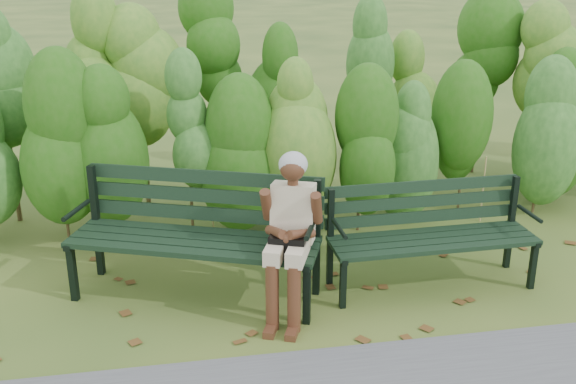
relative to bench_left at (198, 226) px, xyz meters
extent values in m
plane|color=#2E481B|center=(0.79, -0.11, -0.59)|extent=(80.00, 80.00, 0.00)
cylinder|color=#47381E|center=(-1.35, 1.19, -0.19)|extent=(0.03, 0.03, 0.80)
ellipsoid|color=#2A5B1E|center=(-1.35, 1.19, 0.45)|extent=(0.64, 0.64, 1.44)
cylinder|color=#47381E|center=(-0.74, 1.19, -0.19)|extent=(0.03, 0.03, 0.80)
ellipsoid|color=#2A5B1E|center=(-0.74, 1.19, 0.45)|extent=(0.64, 0.64, 1.44)
cylinder|color=#47381E|center=(-0.13, 1.19, -0.19)|extent=(0.03, 0.03, 0.80)
ellipsoid|color=#2A5B1E|center=(-0.13, 1.19, 0.45)|extent=(0.64, 0.64, 1.44)
cylinder|color=#47381E|center=(0.49, 1.19, -0.19)|extent=(0.03, 0.03, 0.80)
ellipsoid|color=#2A5B1E|center=(0.49, 1.19, 0.45)|extent=(0.64, 0.64, 1.44)
cylinder|color=#47381E|center=(1.10, 1.19, -0.19)|extent=(0.03, 0.03, 0.80)
ellipsoid|color=#2A5B1E|center=(1.10, 1.19, 0.45)|extent=(0.64, 0.64, 1.44)
cylinder|color=#47381E|center=(1.71, 1.19, -0.19)|extent=(0.03, 0.03, 0.80)
ellipsoid|color=#2A5B1E|center=(1.71, 1.19, 0.45)|extent=(0.64, 0.64, 1.44)
cylinder|color=#47381E|center=(2.32, 1.19, -0.19)|extent=(0.03, 0.03, 0.80)
ellipsoid|color=#2A5B1E|center=(2.32, 1.19, 0.45)|extent=(0.64, 0.64, 1.44)
cylinder|color=#47381E|center=(2.93, 1.19, -0.19)|extent=(0.03, 0.03, 0.80)
ellipsoid|color=#2A5B1E|center=(2.93, 1.19, 0.45)|extent=(0.64, 0.64, 1.44)
cylinder|color=#47381E|center=(3.54, 1.19, -0.19)|extent=(0.03, 0.03, 0.80)
ellipsoid|color=#2A5B1E|center=(3.54, 1.19, 0.45)|extent=(0.64, 0.64, 1.44)
cylinder|color=#47381E|center=(4.16, 1.19, -0.19)|extent=(0.03, 0.03, 0.80)
cylinder|color=#47381E|center=(-1.90, 2.19, -0.04)|extent=(0.04, 0.04, 1.10)
cylinder|color=#47381E|center=(-1.13, 2.19, -0.04)|extent=(0.04, 0.04, 1.10)
ellipsoid|color=#215910|center=(-1.13, 2.19, 0.84)|extent=(0.70, 0.70, 1.98)
cylinder|color=#47381E|center=(-0.36, 2.19, -0.04)|extent=(0.04, 0.04, 1.10)
ellipsoid|color=#215910|center=(-0.36, 2.19, 0.84)|extent=(0.70, 0.70, 1.98)
cylinder|color=#47381E|center=(0.41, 2.19, -0.04)|extent=(0.04, 0.04, 1.10)
ellipsoid|color=#215910|center=(0.41, 2.19, 0.84)|extent=(0.70, 0.70, 1.98)
cylinder|color=#47381E|center=(1.18, 2.19, -0.04)|extent=(0.04, 0.04, 1.10)
ellipsoid|color=#215910|center=(1.18, 2.19, 0.84)|extent=(0.70, 0.70, 1.98)
cylinder|color=#47381E|center=(1.94, 2.19, -0.04)|extent=(0.04, 0.04, 1.10)
ellipsoid|color=#215910|center=(1.94, 2.19, 0.84)|extent=(0.70, 0.70, 1.98)
cylinder|color=#47381E|center=(2.71, 2.19, -0.04)|extent=(0.04, 0.04, 1.10)
ellipsoid|color=#215910|center=(2.71, 2.19, 0.84)|extent=(0.70, 0.70, 1.98)
cylinder|color=#47381E|center=(3.48, 2.19, -0.04)|extent=(0.04, 0.04, 1.10)
ellipsoid|color=#215910|center=(3.48, 2.19, 0.84)|extent=(0.70, 0.70, 1.98)
cylinder|color=#47381E|center=(4.25, 2.19, -0.04)|extent=(0.04, 0.04, 1.10)
ellipsoid|color=#215910|center=(4.25, 2.19, 0.84)|extent=(0.70, 0.70, 1.98)
cube|color=#573818|center=(0.03, 0.52, -0.59)|extent=(0.11, 0.11, 0.01)
cube|color=#573818|center=(0.45, -0.10, -0.59)|extent=(0.11, 0.09, 0.01)
cube|color=#573818|center=(3.33, 0.74, -0.59)|extent=(0.10, 0.09, 0.01)
cube|color=#573818|center=(3.06, 0.18, -0.59)|extent=(0.11, 0.11, 0.01)
cube|color=#573818|center=(1.54, 0.65, -0.59)|extent=(0.11, 0.11, 0.01)
cube|color=#573818|center=(-1.34, -0.13, -0.59)|extent=(0.10, 0.11, 0.01)
cube|color=#573818|center=(-0.01, 0.57, -0.59)|extent=(0.09, 0.07, 0.01)
cube|color=#573818|center=(3.37, 0.09, -0.59)|extent=(0.09, 0.07, 0.01)
cube|color=#573818|center=(1.16, -0.02, -0.59)|extent=(0.08, 0.09, 0.01)
cube|color=#573818|center=(0.67, -0.95, -0.59)|extent=(0.11, 0.11, 0.01)
cube|color=#573818|center=(3.56, 0.49, -0.59)|extent=(0.11, 0.11, 0.01)
cube|color=#573818|center=(1.48, 0.63, -0.59)|extent=(0.11, 0.11, 0.01)
cube|color=#573818|center=(1.91, 0.51, -0.59)|extent=(0.11, 0.10, 0.01)
cube|color=#573818|center=(0.51, 0.77, -0.59)|extent=(0.08, 0.10, 0.01)
cube|color=#573818|center=(0.07, 0.14, -0.59)|extent=(0.07, 0.09, 0.01)
cube|color=#573818|center=(0.54, -0.20, -0.59)|extent=(0.11, 0.11, 0.01)
cube|color=#573818|center=(-0.88, 0.85, -0.59)|extent=(0.09, 0.10, 0.01)
cube|color=#573818|center=(-0.59, -0.52, -0.59)|extent=(0.10, 0.08, 0.01)
cube|color=#573818|center=(1.87, 0.77, -0.59)|extent=(0.10, 0.11, 0.01)
cube|color=#573818|center=(1.68, 0.76, -0.59)|extent=(0.10, 0.08, 0.01)
cube|color=#573818|center=(0.64, 0.15, -0.59)|extent=(0.10, 0.08, 0.01)
cube|color=#573818|center=(-0.06, -0.21, -0.59)|extent=(0.09, 0.07, 0.01)
cube|color=#573818|center=(-0.79, 0.83, -0.59)|extent=(0.11, 0.11, 0.01)
cube|color=#573818|center=(2.08, 0.49, -0.59)|extent=(0.11, 0.09, 0.01)
cube|color=#573818|center=(3.11, 0.00, -0.59)|extent=(0.09, 0.10, 0.01)
cube|color=black|center=(-0.12, -0.31, -0.09)|extent=(1.92, 0.84, 0.04)
cube|color=black|center=(-0.07, -0.18, -0.09)|extent=(1.92, 0.84, 0.04)
cube|color=black|center=(-0.02, -0.05, -0.09)|extent=(1.92, 0.84, 0.04)
cube|color=black|center=(0.03, 0.08, -0.09)|extent=(1.92, 0.84, 0.04)
cube|color=black|center=(0.07, 0.18, 0.03)|extent=(1.90, 0.78, 0.12)
cube|color=black|center=(0.07, 0.19, 0.19)|extent=(1.90, 0.78, 0.12)
cube|color=black|center=(0.08, 0.21, 0.35)|extent=(1.90, 0.78, 0.12)
cube|color=black|center=(-1.02, 0.02, -0.34)|extent=(0.07, 0.07, 0.50)
cube|color=black|center=(-0.85, 0.47, -0.09)|extent=(0.07, 0.07, 1.01)
cube|color=black|center=(-0.94, 0.23, -0.11)|extent=(0.25, 0.54, 0.04)
cylinder|color=black|center=(-0.96, 0.18, 0.13)|extent=(0.19, 0.41, 0.04)
cube|color=black|center=(0.77, -0.67, -0.34)|extent=(0.07, 0.07, 0.50)
cube|color=black|center=(0.95, -0.22, -0.09)|extent=(0.07, 0.07, 1.01)
cube|color=black|center=(0.85, -0.46, -0.11)|extent=(0.25, 0.54, 0.04)
cylinder|color=black|center=(0.83, -0.51, 0.13)|extent=(0.19, 0.41, 0.04)
cube|color=black|center=(1.93, -0.46, -0.16)|extent=(1.73, 0.14, 0.04)
cube|color=black|center=(1.93, -0.34, -0.16)|extent=(1.73, 0.14, 0.04)
cube|color=black|center=(1.93, -0.22, -0.16)|extent=(1.73, 0.14, 0.04)
cube|color=black|center=(1.93, -0.10, -0.16)|extent=(1.73, 0.14, 0.04)
cube|color=black|center=(1.92, -0.01, -0.05)|extent=(1.73, 0.09, 0.10)
cube|color=black|center=(1.92, 0.01, 0.08)|extent=(1.73, 0.09, 0.10)
cube|color=black|center=(1.92, 0.02, 0.21)|extent=(1.73, 0.09, 0.10)
cube|color=black|center=(1.11, -0.49, -0.38)|extent=(0.05, 0.05, 0.43)
cube|color=black|center=(1.10, -0.07, -0.16)|extent=(0.05, 0.05, 0.87)
cube|color=black|center=(1.10, -0.29, -0.18)|extent=(0.06, 0.48, 0.04)
cylinder|color=black|center=(1.10, -0.34, 0.03)|extent=(0.04, 0.36, 0.03)
cube|color=black|center=(2.76, -0.45, -0.38)|extent=(0.05, 0.05, 0.43)
cube|color=black|center=(2.75, -0.04, -0.16)|extent=(0.05, 0.05, 0.87)
cube|color=black|center=(2.76, -0.26, -0.18)|extent=(0.06, 0.48, 0.04)
cylinder|color=black|center=(2.76, -0.31, 0.03)|extent=(0.04, 0.36, 0.03)
cube|color=#CDAD98|center=(0.56, -0.55, -0.01)|extent=(0.26, 0.41, 0.12)
cube|color=#CDAD98|center=(0.71, -0.61, -0.01)|extent=(0.26, 0.41, 0.12)
cylinder|color=#4B2817|center=(0.50, -0.70, -0.32)|extent=(0.13, 0.13, 0.54)
cylinder|color=#4B2817|center=(0.66, -0.76, -0.32)|extent=(0.13, 0.13, 0.54)
cube|color=#4B2817|center=(0.48, -0.77, -0.57)|extent=(0.14, 0.20, 0.06)
cube|color=#4B2817|center=(0.63, -0.83, -0.57)|extent=(0.14, 0.20, 0.06)
cube|color=#CDAD98|center=(0.73, -0.35, 0.20)|extent=(0.39, 0.33, 0.48)
cylinder|color=#4B2817|center=(0.72, -0.37, 0.45)|extent=(0.08, 0.08, 0.09)
sphere|color=#4B2817|center=(0.72, -0.38, 0.57)|extent=(0.19, 0.19, 0.19)
ellipsoid|color=gray|center=(0.72, -0.36, 0.60)|extent=(0.22, 0.21, 0.20)
cylinder|color=#4B2817|center=(0.52, -0.35, 0.28)|extent=(0.15, 0.21, 0.28)
cylinder|color=#4B2817|center=(0.88, -0.49, 0.28)|extent=(0.15, 0.21, 0.28)
cylinder|color=#4B2817|center=(0.57, -0.50, 0.11)|extent=(0.14, 0.26, 0.12)
cylinder|color=#4B2817|center=(0.75, -0.57, 0.11)|extent=(0.25, 0.19, 0.12)
sphere|color=#4B2817|center=(0.64, -0.58, 0.09)|extent=(0.10, 0.10, 0.10)
cube|color=black|center=(0.64, -0.58, 0.03)|extent=(0.30, 0.20, 0.15)
camera|label=1|loc=(-0.17, -5.11, 2.14)|focal=42.00mm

